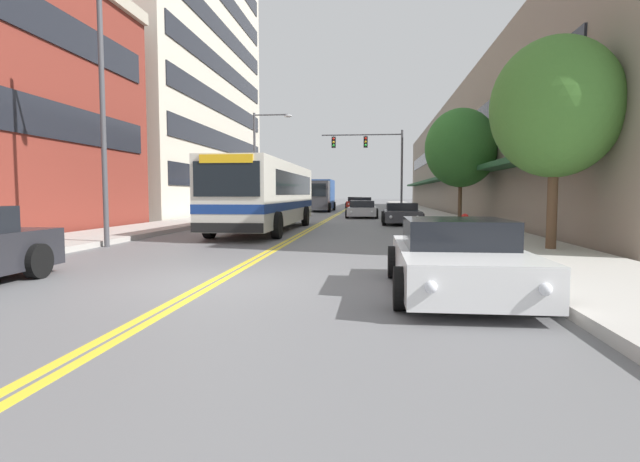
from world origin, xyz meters
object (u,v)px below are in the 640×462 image
Objects in this scene: car_silver_moving_lead at (362,210)px; car_champagne_parked_left_mid at (272,209)px; car_red_moving_third at (355,203)px; street_tree_right_mid at (461,148)px; fire_hydrant at (465,226)px; street_lamp_left_far at (261,154)px; car_white_parked_right_foreground at (457,258)px; traffic_signal_mast at (375,154)px; car_dark_grey_parked_right_mid at (402,214)px; car_slate_blue_moving_second at (363,205)px; street_tree_right_near at (555,108)px; box_truck at (319,195)px; street_lamp_left_near at (111,83)px; city_bus at (267,193)px.

car_champagne_parked_left_mid is at bearing 176.21° from car_silver_moving_lead.
street_tree_right_mid is (6.56, -31.12, 3.37)m from car_red_moving_third.
street_tree_right_mid reaches higher than fire_hydrant.
car_white_parked_right_foreground is at bearing -70.22° from street_lamp_left_far.
traffic_signal_mast is 25.58m from fire_hydrant.
fire_hydrant is (1.62, 8.49, 0.01)m from car_white_parked_right_foreground.
car_dark_grey_parked_right_mid is at bearing -84.11° from traffic_signal_mast.
car_slate_blue_moving_second is (6.26, 10.77, 0.04)m from car_champagne_parked_left_mid.
street_lamp_left_far reaches higher than car_white_parked_right_foreground.
street_lamp_left_far is at bearing 121.96° from street_tree_right_near.
car_dark_grey_parked_right_mid is 0.68× the size of street_lamp_left_far.
car_slate_blue_moving_second reaches higher than car_red_moving_third.
box_truck reaches higher than car_champagne_parked_left_mid.
fire_hydrant is at bearing -60.72° from car_champagne_parked_left_mid.
street_lamp_left_near is (-5.77, -42.74, 4.38)m from car_red_moving_third.
street_lamp_left_far is (-9.32, 6.48, 3.82)m from car_dark_grey_parked_right_mid.
city_bus is 2.14× the size of street_tree_right_mid.
car_champagne_parked_left_mid is 11.96m from box_truck.
fire_hydrant is (-1.38, -9.30, -3.40)m from street_tree_right_mid.
traffic_signal_mast is 0.82× the size of street_lamp_left_near.
car_silver_moving_lead is 0.79× the size of street_tree_right_mid.
car_slate_blue_moving_second is at bearing 93.67° from car_white_parked_right_foreground.
car_white_parked_right_foreground reaches higher than car_silver_moving_lead.
traffic_signal_mast reaches higher than car_champagne_parked_left_mid.
box_truck is 1.07× the size of traffic_signal_mast.
car_red_moving_third is 44.10m from street_tree_right_near.
car_silver_moving_lead is 0.95× the size of car_slate_blue_moving_second.
traffic_signal_mast is at bearing 95.89° from car_dark_grey_parked_right_mid.
car_dark_grey_parked_right_mid is 30.01m from car_red_moving_third.
car_white_parked_right_foreground is 0.62× the size of box_truck.
box_truck is 34.64m from street_tree_right_near.
car_white_parked_right_foreground is 49.03m from car_red_moving_third.
fire_hydrant is (4.03, -29.13, -0.04)m from car_slate_blue_moving_second.
car_slate_blue_moving_second is 0.84× the size of street_tree_right_mid.
car_slate_blue_moving_second is 0.66× the size of box_truck.
car_silver_moving_lead is 22.52m from car_red_moving_third.
street_tree_right_mid reaches higher than city_bus.
box_truck is (-2.98, -10.32, 0.97)m from car_red_moving_third.
city_bus is 20.63m from traffic_signal_mast.
traffic_signal_mast is (-1.49, 14.40, 4.38)m from car_dark_grey_parked_right_mid.
city_bus is 12.79m from street_tree_right_near.
box_truck is (-0.38, 24.86, -0.11)m from city_bus.
car_dark_grey_parked_right_mid is at bearing 40.65° from city_bus.
box_truck reaches higher than car_dark_grey_parked_right_mid.
street_lamp_left_far is 23.73m from street_tree_right_near.
fire_hydrant is (2.99, -25.03, -4.35)m from traffic_signal_mast.
city_bus reaches higher than fire_hydrant.
street_lamp_left_near is (-3.17, -7.56, 3.30)m from city_bus.
car_champagne_parked_left_mid is 21.16m from street_lamp_left_near.
street_tree_right_near is 0.96× the size of street_tree_right_mid.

